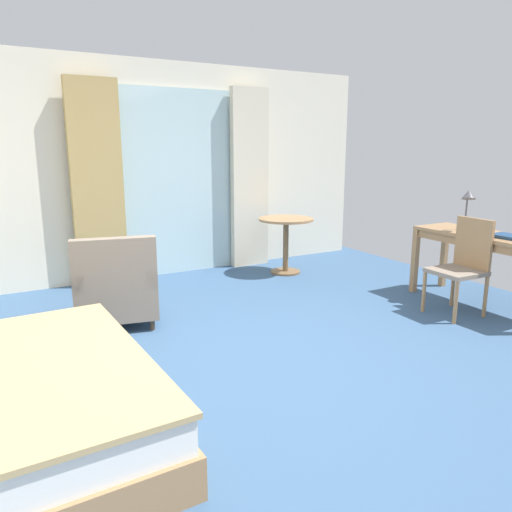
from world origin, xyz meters
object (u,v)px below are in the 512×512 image
Objects in this scene: writing_desk at (490,244)px; closed_book at (511,237)px; desk_chair at (463,262)px; armchair_by_window at (116,288)px; desk_lamp at (468,200)px; round_cafe_table at (286,232)px.

writing_desk is 4.78× the size of closed_book.
desk_chair reaches higher than armchair_by_window.
writing_desk is at bearing 1.29° from desk_chair.
writing_desk is 3.37× the size of desk_lamp.
closed_book is 0.36× the size of armchair_by_window.
closed_book is at bearing -29.96° from desk_chair.
writing_desk is at bearing -21.80° from armchair_by_window.
writing_desk is 2.13× the size of round_cafe_table.
desk_lamp is at bearing -18.07° from armchair_by_window.
desk_lamp is at bearing 99.44° from writing_desk.
writing_desk is 3.64m from armchair_by_window.
round_cafe_table is at bearing 106.31° from desk_chair.
armchair_by_window is at bearing -161.42° from round_cafe_table.
writing_desk is 0.41m from desk_chair.
writing_desk is at bearing -80.56° from desk_lamp.
armchair_by_window reaches higher than closed_book.
desk_chair is 2.06× the size of desk_lamp.
armchair_by_window is (-3.35, 1.57, -0.42)m from closed_book.
desk_chair is at bearing -141.83° from desk_lamp.
armchair_by_window is 2.49m from round_cafe_table.
desk_lamp is at bearing 88.58° from closed_book.
closed_book is at bearing -67.09° from round_cafe_table.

